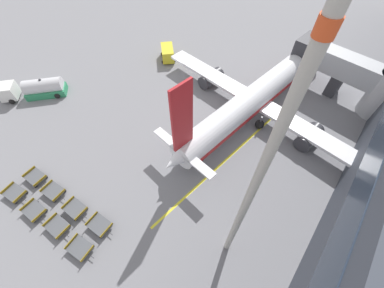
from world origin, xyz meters
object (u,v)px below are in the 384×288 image
baggage_dolly_row_near_col_b (34,211)px  baggage_dolly_row_near_col_d (80,248)px  baggage_dolly_row_mid_a_col_c (75,209)px  apron_light_mast (265,163)px  baggage_dolly_row_mid_a_col_a (36,177)px  baggage_dolly_row_near_col_a (15,193)px  fuel_tanker_primary (37,89)px  airplane (259,95)px  baggage_dolly_row_mid_a_col_d (100,225)px  baggage_dolly_row_near_col_c (57,226)px  service_van (168,53)px  baggage_dolly_row_mid_a_col_b (54,191)px

baggage_dolly_row_near_col_b → baggage_dolly_row_near_col_d: bearing=6.6°
baggage_dolly_row_mid_a_col_c → apron_light_mast: apron_light_mast is taller
baggage_dolly_row_mid_a_col_c → baggage_dolly_row_mid_a_col_a: bearing=-174.9°
baggage_dolly_row_near_col_b → baggage_dolly_row_near_col_a: bearing=-175.6°
fuel_tanker_primary → baggage_dolly_row_near_col_d: bearing=-21.8°
airplane → baggage_dolly_row_mid_a_col_d: size_ratio=11.60×
baggage_dolly_row_near_col_d → apron_light_mast: size_ratio=0.11×
airplane → baggage_dolly_row_near_col_c: airplane is taller
baggage_dolly_row_mid_a_col_a → service_van: bearing=99.1°
baggage_dolly_row_near_col_c → fuel_tanker_primary: bearing=154.4°
baggage_dolly_row_near_col_d → baggage_dolly_row_mid_a_col_b: size_ratio=1.00×
fuel_tanker_primary → apron_light_mast: bearing=-0.9°
fuel_tanker_primary → baggage_dolly_row_near_col_a: bearing=-38.3°
baggage_dolly_row_near_col_d → baggage_dolly_row_mid_a_col_d: same height
baggage_dolly_row_near_col_a → baggage_dolly_row_mid_a_col_d: size_ratio=1.01×
service_van → baggage_dolly_row_mid_a_col_d: bearing=-61.1°
airplane → apron_light_mast: 25.10m
service_van → baggage_dolly_row_mid_a_col_a: service_van is taller
baggage_dolly_row_mid_a_col_b → baggage_dolly_row_mid_a_col_c: same height
airplane → baggage_dolly_row_mid_a_col_c: bearing=-105.8°
fuel_tanker_primary → baggage_dolly_row_near_col_b: size_ratio=2.88×
baggage_dolly_row_near_col_b → baggage_dolly_row_mid_a_col_b: same height
baggage_dolly_row_mid_a_col_d → airplane: bearing=81.3°
airplane → fuel_tanker_primary: 35.07m
baggage_dolly_row_mid_a_col_a → baggage_dolly_row_mid_a_col_b: bearing=5.3°
baggage_dolly_row_near_col_c → baggage_dolly_row_mid_a_col_c: 2.39m
baggage_dolly_row_near_col_a → baggage_dolly_row_mid_a_col_c: bearing=24.6°
baggage_dolly_row_near_col_a → baggage_dolly_row_near_col_d: (11.19, 1.14, 0.00)m
baggage_dolly_row_near_col_d → baggage_dolly_row_mid_a_col_b: bearing=166.8°
airplane → baggage_dolly_row_near_col_a: 34.10m
airplane → baggage_dolly_row_mid_a_col_c: (-7.71, -27.24, -2.41)m
apron_light_mast → service_van: bearing=142.1°
fuel_tanker_primary → baggage_dolly_row_mid_a_col_b: 19.65m
baggage_dolly_row_near_col_b → service_van: bearing=105.1°
fuel_tanker_primary → baggage_dolly_row_mid_a_col_a: size_ratio=2.87×
service_van → baggage_dolly_row_near_col_b: (8.64, -31.96, -0.76)m
baggage_dolly_row_near_col_a → baggage_dolly_row_mid_a_col_a: size_ratio=1.01×
airplane → baggage_dolly_row_near_col_c: 30.66m
baggage_dolly_row_mid_a_col_a → baggage_dolly_row_mid_a_col_c: bearing=5.1°
service_van → baggage_dolly_row_mid_a_col_c: bearing=-67.4°
airplane → service_van: 19.92m
fuel_tanker_primary → baggage_dolly_row_mid_a_col_c: bearing=-20.5°
service_van → baggage_dolly_row_near_col_c: (12.25, -31.32, -0.76)m
baggage_dolly_row_near_col_a → baggage_dolly_row_mid_a_col_c: size_ratio=1.02×
airplane → baggage_dolly_row_mid_a_col_d: (-4.09, -26.68, -2.41)m
baggage_dolly_row_near_col_b → apron_light_mast: 26.78m
baggage_dolly_row_near_col_c → baggage_dolly_row_near_col_d: (3.76, 0.22, 0.00)m
fuel_tanker_primary → baggage_dolly_row_mid_a_col_c: 23.08m
baggage_dolly_row_near_col_c → baggage_dolly_row_mid_a_col_c: (-0.19, 2.38, 0.00)m
fuel_tanker_primary → baggage_dolly_row_near_col_d: 27.54m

